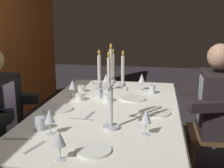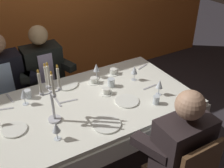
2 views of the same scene
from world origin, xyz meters
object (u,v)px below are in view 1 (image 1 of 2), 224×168
dining_table (109,122)px  water_tumbler_1 (152,89)px  dinner_plate_1 (133,98)px  wine_glass_5 (49,116)px  wine_glass_4 (72,85)px  water_tumbler_2 (99,93)px  dinner_plate_0 (154,112)px  dinner_plate_2 (93,150)px  candelabra (111,90)px  water_tumbler_0 (40,124)px  wine_glass_3 (146,117)px  wine_glass_1 (142,79)px  coffee_cup_0 (81,89)px  wine_glass_0 (106,78)px  wine_glass_2 (59,139)px  seated_diner_2 (217,103)px  dinner_plate_3 (58,109)px  coffee_cup_1 (80,97)px

dining_table → water_tumbler_1: 0.62m
dinner_plate_1 → water_tumbler_1: (0.21, -0.16, 0.03)m
wine_glass_5 → wine_glass_4: bearing=7.4°
wine_glass_5 → water_tumbler_2: 0.85m
dinner_plate_0 → dinner_plate_2: same height
candelabra → water_tumbler_1: candelabra is taller
water_tumbler_0 → dining_table: bearing=-35.9°
dinner_plate_1 → wine_glass_5: 0.95m
water_tumbler_1 → wine_glass_5: bearing=150.1°
wine_glass_3 → water_tumbler_2: bearing=31.5°
wine_glass_1 → water_tumbler_0: bearing=152.2°
dining_table → water_tumbler_1: size_ratio=24.21×
dinner_plate_1 → water_tumbler_0: (-0.78, 0.53, 0.04)m
wine_glass_1 → wine_glass_4: same height
dinner_plate_2 → coffee_cup_0: 1.23m
candelabra → dinner_plate_2: candelabra is taller
wine_glass_0 → wine_glass_1: bearing=-81.9°
wine_glass_2 → wine_glass_0: bearing=1.1°
wine_glass_0 → water_tumbler_1: wine_glass_0 is taller
water_tumbler_1 → water_tumbler_0: bearing=145.1°
candelabra → water_tumbler_1: bearing=-15.2°
dinner_plate_0 → water_tumbler_1: (0.54, 0.03, 0.03)m
dinner_plate_1 → water_tumbler_2: (0.01, 0.31, 0.04)m
dining_table → dinner_plate_2: bearing=-176.3°
dining_table → seated_diner_2: seated_diner_2 is taller
dinner_plate_0 → wine_glass_4: 0.80m
dinner_plate_0 → wine_glass_2: size_ratio=1.48×
seated_diner_2 → water_tumbler_2: bearing=91.5°
dining_table → dinner_plate_0: dinner_plate_0 is taller
seated_diner_2 → water_tumbler_0: bearing=123.2°
water_tumbler_1 → dining_table: bearing=146.2°
dinner_plate_2 → dinner_plate_3: same height
wine_glass_4 → water_tumbler_2: (0.04, -0.23, -0.07)m
seated_diner_2 → wine_glass_5: bearing=126.8°
water_tumbler_1 → coffee_cup_0: (-0.06, 0.68, -0.01)m
dinner_plate_1 → seated_diner_2: bearing=-87.1°
candelabra → wine_glass_3: bearing=-105.2°
coffee_cup_0 → coffee_cup_1: bearing=-167.2°
dinner_plate_3 → wine_glass_3: bearing=-117.2°
dinner_plate_2 → water_tumbler_2: 1.03m
water_tumbler_2 → wine_glass_3: bearing=-148.5°
dining_table → dinner_plate_2: size_ratio=9.57×
wine_glass_2 → seated_diner_2: seated_diner_2 is taller
wine_glass_4 → water_tumbler_2: wine_glass_4 is taller
dining_table → water_tumbler_0: (-0.50, 0.36, 0.16)m
candelabra → water_tumbler_0: size_ratio=6.48×
wine_glass_0 → wine_glass_3: 1.11m
water_tumbler_1 → candelabra: bearing=164.8°
wine_glass_4 → water_tumbler_2: bearing=-79.1°
candelabra → water_tumbler_0: bearing=102.4°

